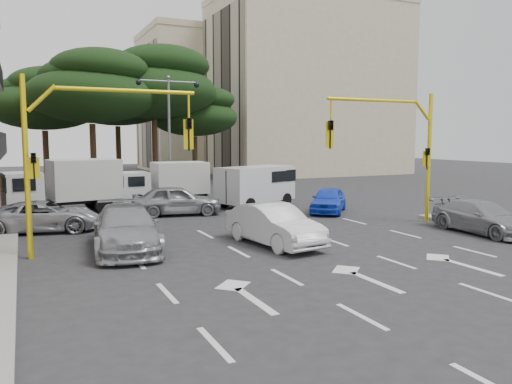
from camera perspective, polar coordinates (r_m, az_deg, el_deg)
ground at (r=18.45m, az=3.73°, el=-6.24°), size 120.00×120.00×0.00m
median_strip at (r=33.16m, az=-9.75°, el=-0.60°), size 1.40×6.00×0.15m
apartment_beige_near at (r=55.96m, az=5.90°, el=11.75°), size 20.20×12.15×18.70m
apartment_beige_far at (r=63.71m, az=-5.31°, el=10.18°), size 16.20×12.15×16.70m
pine_left_near at (r=38.18m, az=-18.24°, el=11.40°), size 9.15×9.15×10.23m
pine_center at (r=41.12m, az=-11.54°, el=12.17°), size 9.98×9.98×11.16m
pine_left_far at (r=41.85m, az=-23.03°, el=9.79°), size 8.32×8.32×9.30m
pine_right at (r=43.98m, az=-6.97°, el=9.14°), size 7.49×7.49×8.37m
pine_back at (r=45.52m, az=-15.53°, el=10.61°), size 9.15×9.15×10.23m
signal_mast_right at (r=23.58m, az=16.09°, el=5.77°), size 5.79×0.37×6.00m
signal_mast_left at (r=17.85m, az=-19.10°, el=5.58°), size 5.79×0.37×6.00m
street_lamp_center at (r=32.96m, az=-9.92°, el=8.68°), size 4.16×0.36×7.77m
car_white_hatch at (r=18.55m, az=2.05°, el=-3.77°), size 2.21×4.79×1.52m
car_blue_compact at (r=26.86m, az=8.29°, el=-0.88°), size 3.80×4.04×1.35m
car_silver_wagon at (r=18.30m, az=-14.62°, el=-4.02°), size 2.87×5.67×1.58m
car_silver_cross_a at (r=23.01m, az=-23.12°, el=-2.57°), size 5.06×3.02×1.32m
car_silver_cross_b at (r=25.96m, az=-9.07°, el=-0.92°), size 4.82×2.66×1.55m
car_silver_parked at (r=22.87m, az=24.46°, el=-2.65°), size 2.01×4.67×1.34m
van_white at (r=28.81m, az=-0.05°, el=0.68°), size 5.19×3.77×2.36m
box_truck_a at (r=27.93m, az=-21.08°, el=0.56°), size 6.04×3.23×2.83m
box_truck_b at (r=29.94m, az=-10.40°, el=0.94°), size 5.14×2.17×2.53m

